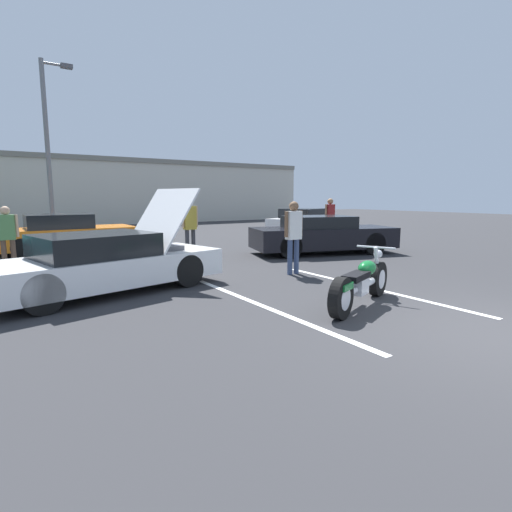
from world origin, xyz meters
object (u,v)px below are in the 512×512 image
object	(u,v)px
parked_car_mid_left_row	(64,234)
parked_car_mid_right_row	(322,235)
spectator_by_show_car	(330,216)
show_car_hood_open	(106,263)
spectator_midground	(294,231)
spectator_far_lot	(7,233)
spectator_near_motorcycle	(190,222)
motorcycle	(361,284)
parked_car_right_row	(303,222)
light_pole	(50,143)

from	to	relation	value
parked_car_mid_left_row	parked_car_mid_right_row	world-z (taller)	parked_car_mid_left_row
parked_car_mid_left_row	spectator_by_show_car	world-z (taller)	spectator_by_show_car
show_car_hood_open	spectator_midground	world-z (taller)	show_car_hood_open
spectator_midground	spectator_far_lot	world-z (taller)	spectator_midground
spectator_near_motorcycle	parked_car_mid_right_row	bearing A→B (deg)	-18.60
spectator_near_motorcycle	spectator_far_lot	world-z (taller)	spectator_near_motorcycle
parked_car_mid_right_row	spectator_midground	distance (m)	3.79
motorcycle	parked_car_right_row	xyz separation A→B (m)	(7.44, 10.34, 0.22)
parked_car_mid_right_row	parked_car_right_row	size ratio (longest dim) A/B	1.11
parked_car_mid_left_row	spectator_far_lot	distance (m)	3.63
show_car_hood_open	spectator_near_motorcycle	xyz separation A→B (m)	(3.13, 3.02, 0.51)
light_pole	show_car_hood_open	distance (m)	10.84
motorcycle	spectator_far_lot	bearing A→B (deg)	102.22
light_pole	motorcycle	distance (m)	14.51
light_pole	parked_car_mid_left_row	world-z (taller)	light_pole
motorcycle	parked_car_mid_left_row	distance (m)	10.76
light_pole	spectator_midground	size ratio (longest dim) A/B	4.12
spectator_by_show_car	light_pole	bearing A→B (deg)	145.50
parked_car_right_row	spectator_by_show_car	xyz separation A→B (m)	(-1.12, -2.97, 0.45)
light_pole	spectator_far_lot	size ratio (longest dim) A/B	4.43
spectator_near_motorcycle	show_car_hood_open	bearing A→B (deg)	-136.06
parked_car_right_row	spectator_by_show_car	bearing A→B (deg)	-131.80
light_pole	show_car_hood_open	world-z (taller)	light_pole
show_car_hood_open	parked_car_right_row	xyz separation A→B (m)	(10.79, 6.88, 0.04)
light_pole	show_car_hood_open	bearing A→B (deg)	-92.15
parked_car_mid_left_row	spectator_near_motorcycle	bearing A→B (deg)	-52.62
show_car_hood_open	parked_car_mid_right_row	distance (m)	7.38
parked_car_right_row	spectator_far_lot	bearing A→B (deg)	173.53
parked_car_mid_left_row	show_car_hood_open	bearing A→B (deg)	-91.90
show_car_hood_open	motorcycle	bearing A→B (deg)	-58.04
motorcycle	parked_car_right_row	bearing A→B (deg)	32.15
spectator_by_show_car	spectator_near_motorcycle	bearing A→B (deg)	-172.29
motorcycle	spectator_midground	distance (m)	3.05
spectator_near_motorcycle	spectator_by_show_car	size ratio (longest dim) A/B	1.02
spectator_midground	spectator_far_lot	bearing A→B (deg)	143.22
motorcycle	spectator_by_show_car	world-z (taller)	spectator_by_show_car
show_car_hood_open	parked_car_mid_left_row	world-z (taller)	show_car_hood_open
spectator_near_motorcycle	spectator_far_lot	bearing A→B (deg)	172.32
spectator_by_show_car	spectator_far_lot	xyz separation A→B (m)	(-11.17, -0.26, -0.11)
parked_car_mid_left_row	spectator_midground	bearing A→B (deg)	-62.01
parked_car_mid_right_row	parked_car_right_row	xyz separation A→B (m)	(3.60, 5.22, 0.00)
parked_car_right_row	spectator_by_show_car	distance (m)	3.20
show_car_hood_open	spectator_far_lot	size ratio (longest dim) A/B	2.94
parked_car_mid_right_row	light_pole	bearing A→B (deg)	145.76
light_pole	parked_car_mid_left_row	size ratio (longest dim) A/B	1.62
show_car_hood_open	spectator_by_show_car	size ratio (longest dim) A/B	2.68
light_pole	spectator_near_motorcycle	size ratio (longest dim) A/B	3.96
parked_car_mid_right_row	spectator_by_show_car	bearing A→B (deg)	59.73
parked_car_mid_right_row	spectator_midground	xyz separation A→B (m)	(-3.02, -2.25, 0.43)
show_car_hood_open	light_pole	bearing A→B (deg)	75.72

